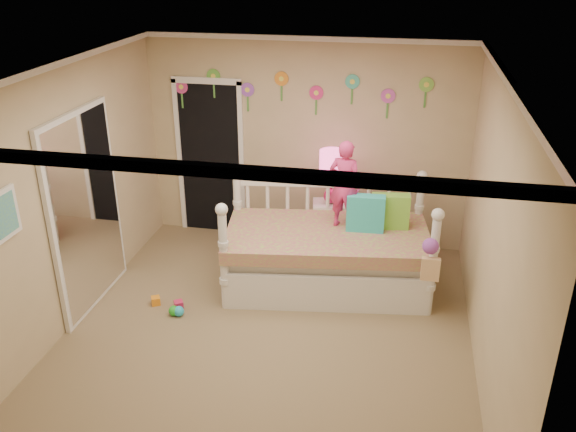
% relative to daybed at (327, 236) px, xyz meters
% --- Properties ---
extents(floor, '(4.00, 4.50, 0.01)m').
position_rel_daybed_xyz_m(floor, '(-0.45, -1.09, -0.62)').
color(floor, '#7F684C').
rests_on(floor, ground).
extents(ceiling, '(4.00, 4.50, 0.01)m').
position_rel_daybed_xyz_m(ceiling, '(-0.45, -1.09, 1.98)').
color(ceiling, white).
rests_on(ceiling, floor).
extents(back_wall, '(4.00, 0.01, 2.60)m').
position_rel_daybed_xyz_m(back_wall, '(-0.45, 1.16, 0.68)').
color(back_wall, tan).
rests_on(back_wall, floor).
extents(left_wall, '(0.01, 4.50, 2.60)m').
position_rel_daybed_xyz_m(left_wall, '(-2.45, -1.09, 0.68)').
color(left_wall, tan).
rests_on(left_wall, floor).
extents(right_wall, '(0.01, 4.50, 2.60)m').
position_rel_daybed_xyz_m(right_wall, '(1.55, -1.09, 0.68)').
color(right_wall, tan).
rests_on(right_wall, floor).
extents(crown_molding, '(4.00, 4.50, 0.06)m').
position_rel_daybed_xyz_m(crown_molding, '(-0.45, -1.09, 1.95)').
color(crown_molding, white).
rests_on(crown_molding, ceiling).
extents(daybed, '(2.41, 1.51, 1.23)m').
position_rel_daybed_xyz_m(daybed, '(0.00, 0.00, 0.00)').
color(daybed, white).
rests_on(daybed, floor).
extents(pillow_turquoise, '(0.42, 0.16, 0.41)m').
position_rel_daybed_xyz_m(pillow_turquoise, '(0.40, 0.09, 0.27)').
color(pillow_turquoise, '#25B0BB').
rests_on(pillow_turquoise, daybed).
extents(pillow_lime, '(0.43, 0.20, 0.39)m').
position_rel_daybed_xyz_m(pillow_lime, '(0.66, 0.22, 0.26)').
color(pillow_lime, '#80D13F').
rests_on(pillow_lime, daybed).
extents(child, '(0.41, 0.32, 1.00)m').
position_rel_daybed_xyz_m(child, '(0.16, 0.14, 0.57)').
color(child, '#E6347A').
rests_on(child, daybed).
extents(nightstand, '(0.47, 0.39, 0.71)m').
position_rel_daybed_xyz_m(nightstand, '(-0.06, 0.72, -0.26)').
color(nightstand, white).
rests_on(nightstand, floor).
extents(table_lamp, '(0.30, 0.30, 0.66)m').
position_rel_daybed_xyz_m(table_lamp, '(-0.06, 0.72, 0.53)').
color(table_lamp, '#D91C65').
rests_on(table_lamp, nightstand).
extents(closet_doorway, '(0.90, 0.04, 2.07)m').
position_rel_daybed_xyz_m(closet_doorway, '(-1.70, 1.14, 0.42)').
color(closet_doorway, black).
rests_on(closet_doorway, back_wall).
extents(flower_decals, '(3.40, 0.02, 0.50)m').
position_rel_daybed_xyz_m(flower_decals, '(-0.54, 1.14, 1.32)').
color(flower_decals, '#B2668C').
rests_on(flower_decals, back_wall).
extents(mirror_closet, '(0.07, 1.30, 2.10)m').
position_rel_daybed_xyz_m(mirror_closet, '(-2.41, -0.79, 0.43)').
color(mirror_closet, white).
rests_on(mirror_closet, left_wall).
extents(wall_picture, '(0.05, 0.34, 0.42)m').
position_rel_daybed_xyz_m(wall_picture, '(-2.42, -1.99, 0.93)').
color(wall_picture, white).
rests_on(wall_picture, left_wall).
extents(hanging_bag, '(0.20, 0.16, 0.36)m').
position_rel_daybed_xyz_m(hanging_bag, '(1.08, -0.61, 0.13)').
color(hanging_bag, beige).
rests_on(hanging_bag, daybed).
extents(toy_scatter, '(1.11, 1.46, 0.11)m').
position_rel_daybed_xyz_m(toy_scatter, '(-1.60, -1.28, -0.56)').
color(toy_scatter, '#996666').
rests_on(toy_scatter, floor).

